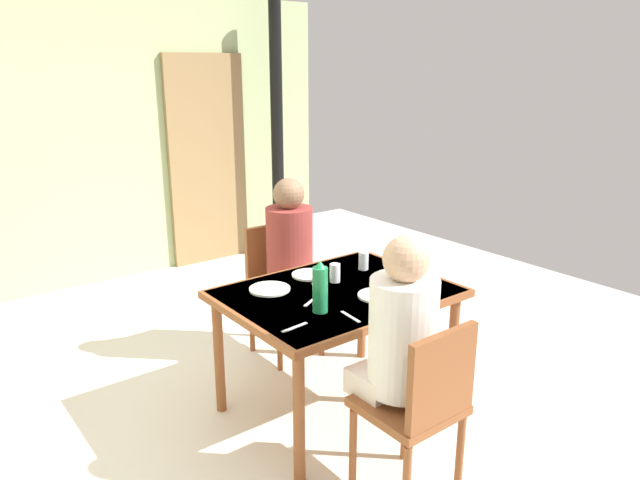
{
  "coord_description": "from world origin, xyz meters",
  "views": [
    {
      "loc": [
        -1.51,
        -2.56,
        1.9
      ],
      "look_at": [
        0.39,
        -0.09,
        0.97
      ],
      "focal_mm": 33.28,
      "sensor_mm": 36.0,
      "label": 1
    }
  ],
  "objects_px": {
    "dining_table": "(337,303)",
    "chair_near_diner": "(421,403)",
    "person_far_diner": "(291,246)",
    "chair_far_diner": "(280,281)",
    "water_bottle_green_near": "(320,288)",
    "person_near_diner": "(401,332)",
    "serving_bowl_center": "(398,277)"
  },
  "relations": [
    {
      "from": "chair_far_diner",
      "to": "person_far_diner",
      "type": "relative_size",
      "value": 1.13
    },
    {
      "from": "person_near_diner",
      "to": "water_bottle_green_near",
      "type": "relative_size",
      "value": 2.9
    },
    {
      "from": "chair_near_diner",
      "to": "person_near_diner",
      "type": "bearing_deg",
      "value": 90.0
    },
    {
      "from": "dining_table",
      "to": "chair_far_diner",
      "type": "xyz_separation_m",
      "value": [
        0.16,
        0.8,
        -0.15
      ]
    },
    {
      "from": "person_far_diner",
      "to": "water_bottle_green_near",
      "type": "height_order",
      "value": "person_far_diner"
    },
    {
      "from": "chair_far_diner",
      "to": "person_near_diner",
      "type": "bearing_deg",
      "value": 76.59
    },
    {
      "from": "dining_table",
      "to": "person_far_diner",
      "type": "height_order",
      "value": "person_far_diner"
    },
    {
      "from": "dining_table",
      "to": "chair_near_diner",
      "type": "relative_size",
      "value": 1.39
    },
    {
      "from": "chair_near_diner",
      "to": "person_far_diner",
      "type": "distance_m",
      "value": 1.54
    },
    {
      "from": "dining_table",
      "to": "person_near_diner",
      "type": "relative_size",
      "value": 1.57
    },
    {
      "from": "dining_table",
      "to": "person_far_diner",
      "type": "relative_size",
      "value": 1.57
    },
    {
      "from": "dining_table",
      "to": "water_bottle_green_near",
      "type": "height_order",
      "value": "water_bottle_green_near"
    },
    {
      "from": "chair_near_diner",
      "to": "chair_far_diner",
      "type": "height_order",
      "value": "same"
    },
    {
      "from": "chair_near_diner",
      "to": "water_bottle_green_near",
      "type": "relative_size",
      "value": 3.28
    },
    {
      "from": "chair_far_diner",
      "to": "person_far_diner",
      "type": "bearing_deg",
      "value": 90.0
    },
    {
      "from": "person_far_diner",
      "to": "chair_near_diner",
      "type": "bearing_deg",
      "value": 76.59
    },
    {
      "from": "dining_table",
      "to": "person_far_diner",
      "type": "xyz_separation_m",
      "value": [
        0.16,
        0.67,
        0.14
      ]
    },
    {
      "from": "chair_near_diner",
      "to": "person_near_diner",
      "type": "relative_size",
      "value": 1.13
    },
    {
      "from": "person_near_diner",
      "to": "person_far_diner",
      "type": "relative_size",
      "value": 1.0
    },
    {
      "from": "serving_bowl_center",
      "to": "chair_near_diner",
      "type": "bearing_deg",
      "value": -128.02
    },
    {
      "from": "dining_table",
      "to": "chair_near_diner",
      "type": "bearing_deg",
      "value": -103.18
    },
    {
      "from": "chair_near_diner",
      "to": "chair_far_diner",
      "type": "xyz_separation_m",
      "value": [
        0.35,
        1.61,
        0.0
      ]
    },
    {
      "from": "chair_near_diner",
      "to": "water_bottle_green_near",
      "type": "bearing_deg",
      "value": 95.2
    },
    {
      "from": "chair_far_diner",
      "to": "water_bottle_green_near",
      "type": "xyz_separation_m",
      "value": [
        -0.41,
        -0.98,
        0.35
      ]
    },
    {
      "from": "person_near_diner",
      "to": "water_bottle_green_near",
      "type": "bearing_deg",
      "value": 96.61
    },
    {
      "from": "chair_far_diner",
      "to": "serving_bowl_center",
      "type": "bearing_deg",
      "value": 102.1
    },
    {
      "from": "water_bottle_green_near",
      "to": "person_far_diner",
      "type": "bearing_deg",
      "value": 64.0
    },
    {
      "from": "water_bottle_green_near",
      "to": "serving_bowl_center",
      "type": "distance_m",
      "value": 0.62
    },
    {
      "from": "dining_table",
      "to": "person_near_diner",
      "type": "bearing_deg",
      "value": -105.75
    },
    {
      "from": "person_near_diner",
      "to": "serving_bowl_center",
      "type": "relative_size",
      "value": 4.53
    },
    {
      "from": "person_far_diner",
      "to": "serving_bowl_center",
      "type": "height_order",
      "value": "person_far_diner"
    },
    {
      "from": "chair_near_diner",
      "to": "chair_far_diner",
      "type": "bearing_deg",
      "value": 77.69
    }
  ]
}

